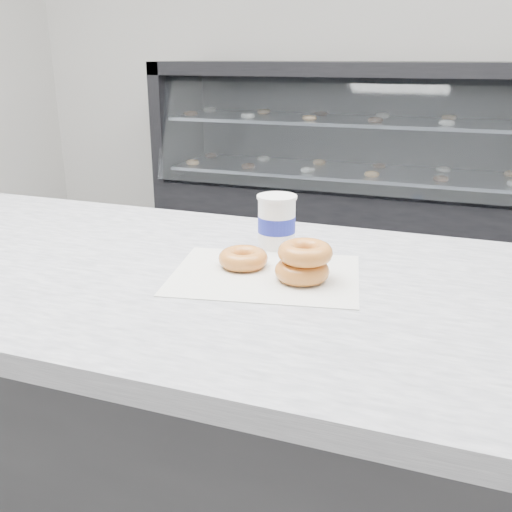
{
  "coord_description": "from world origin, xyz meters",
  "views": [
    {
      "loc": [
        0.7,
        -1.51,
        1.28
      ],
      "look_at": [
        0.37,
        -0.58,
        0.93
      ],
      "focal_mm": 40.0,
      "sensor_mm": 36.0,
      "label": 1
    }
  ],
  "objects_px": {
    "counter": "(103,439)",
    "donut_stack": "(304,262)",
    "coffee_cup": "(277,221)",
    "donut_single": "(243,258)",
    "display_case": "(344,185)"
  },
  "relations": [
    {
      "from": "donut_stack",
      "to": "coffee_cup",
      "type": "relative_size",
      "value": 0.99
    },
    {
      "from": "display_case",
      "to": "coffee_cup",
      "type": "distance_m",
      "value": 2.61
    },
    {
      "from": "donut_single",
      "to": "display_case",
      "type": "bearing_deg",
      "value": 97.08
    },
    {
      "from": "counter",
      "to": "donut_single",
      "type": "bearing_deg",
      "value": 7.12
    },
    {
      "from": "counter",
      "to": "coffee_cup",
      "type": "distance_m",
      "value": 0.64
    },
    {
      "from": "donut_single",
      "to": "donut_stack",
      "type": "bearing_deg",
      "value": -12.16
    },
    {
      "from": "counter",
      "to": "display_case",
      "type": "height_order",
      "value": "display_case"
    },
    {
      "from": "counter",
      "to": "donut_stack",
      "type": "height_order",
      "value": "donut_stack"
    },
    {
      "from": "donut_single",
      "to": "donut_stack",
      "type": "height_order",
      "value": "donut_stack"
    },
    {
      "from": "display_case",
      "to": "donut_stack",
      "type": "xyz_separation_m",
      "value": [
        0.46,
        -2.71,
        0.44
      ]
    },
    {
      "from": "counter",
      "to": "donut_stack",
      "type": "bearing_deg",
      "value": 1.81
    },
    {
      "from": "display_case",
      "to": "donut_single",
      "type": "relative_size",
      "value": 25.48
    },
    {
      "from": "coffee_cup",
      "to": "donut_stack",
      "type": "bearing_deg",
      "value": -57.24
    },
    {
      "from": "display_case",
      "to": "counter",
      "type": "bearing_deg",
      "value": -90.0
    },
    {
      "from": "donut_stack",
      "to": "coffee_cup",
      "type": "height_order",
      "value": "coffee_cup"
    }
  ]
}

